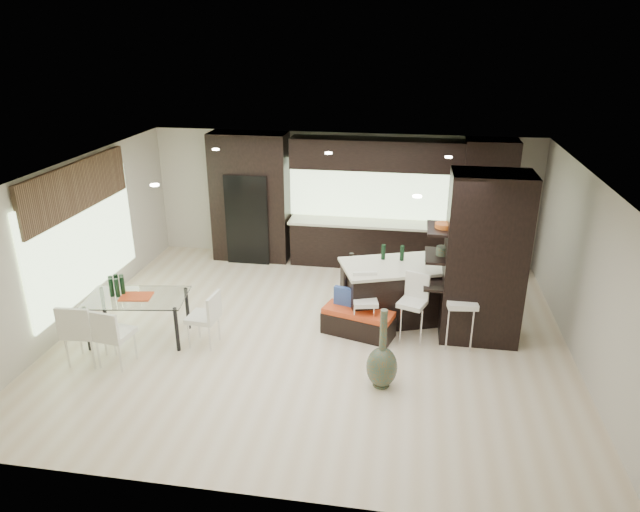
% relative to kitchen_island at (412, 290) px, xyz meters
% --- Properties ---
extents(ground, '(8.00, 8.00, 0.00)m').
position_rel_kitchen_island_xyz_m(ground, '(-1.55, -0.91, -0.50)').
color(ground, beige).
rests_on(ground, ground).
extents(back_wall, '(8.00, 0.02, 2.70)m').
position_rel_kitchen_island_xyz_m(back_wall, '(-1.55, 2.59, 0.85)').
color(back_wall, beige).
rests_on(back_wall, ground).
extents(left_wall, '(0.02, 7.00, 2.70)m').
position_rel_kitchen_island_xyz_m(left_wall, '(-5.55, -0.91, 0.85)').
color(left_wall, beige).
rests_on(left_wall, ground).
extents(right_wall, '(0.02, 7.00, 2.70)m').
position_rel_kitchen_island_xyz_m(right_wall, '(2.45, -0.91, 0.85)').
color(right_wall, beige).
rests_on(right_wall, ground).
extents(ceiling, '(8.00, 7.00, 0.02)m').
position_rel_kitchen_island_xyz_m(ceiling, '(-1.55, -0.91, 2.20)').
color(ceiling, white).
rests_on(ceiling, ground).
extents(window_left, '(0.04, 3.20, 1.90)m').
position_rel_kitchen_island_xyz_m(window_left, '(-5.51, -0.71, 0.85)').
color(window_left, '#B2D199').
rests_on(window_left, left_wall).
extents(window_back, '(3.40, 0.04, 1.20)m').
position_rel_kitchen_island_xyz_m(window_back, '(-0.95, 2.55, 1.05)').
color(window_back, '#B2D199').
rests_on(window_back, back_wall).
extents(stone_accent, '(0.08, 3.00, 0.80)m').
position_rel_kitchen_island_xyz_m(stone_accent, '(-5.48, -0.71, 1.75)').
color(stone_accent, brown).
rests_on(stone_accent, left_wall).
extents(ceiling_spots, '(4.00, 3.00, 0.02)m').
position_rel_kitchen_island_xyz_m(ceiling_spots, '(-1.55, -0.66, 2.18)').
color(ceiling_spots, white).
rests_on(ceiling_spots, ceiling).
extents(back_cabinetry, '(6.80, 0.68, 2.70)m').
position_rel_kitchen_island_xyz_m(back_cabinetry, '(-1.05, 2.26, 0.85)').
color(back_cabinetry, black).
rests_on(back_cabinetry, ground).
extents(refrigerator, '(0.90, 0.68, 1.90)m').
position_rel_kitchen_island_xyz_m(refrigerator, '(-3.45, 2.21, 0.45)').
color(refrigerator, black).
rests_on(refrigerator, ground).
extents(partition_column, '(1.20, 0.80, 2.70)m').
position_rel_kitchen_island_xyz_m(partition_column, '(1.05, -0.51, 0.85)').
color(partition_column, black).
rests_on(partition_column, ground).
extents(kitchen_island, '(2.61, 1.79, 1.00)m').
position_rel_kitchen_island_xyz_m(kitchen_island, '(0.00, 0.00, 0.00)').
color(kitchen_island, black).
rests_on(kitchen_island, ground).
extents(stool_left, '(0.45, 0.45, 0.85)m').
position_rel_kitchen_island_xyz_m(stool_left, '(-0.74, -0.80, -0.07)').
color(stool_left, white).
rests_on(stool_left, ground).
extents(stool_mid, '(0.51, 0.51, 0.89)m').
position_rel_kitchen_island_xyz_m(stool_mid, '(0.00, -0.81, -0.05)').
color(stool_mid, white).
rests_on(stool_mid, ground).
extents(stool_right, '(0.50, 0.50, 1.02)m').
position_rel_kitchen_island_xyz_m(stool_right, '(0.74, -0.84, 0.01)').
color(stool_right, white).
rests_on(stool_right, ground).
extents(bench, '(1.23, 0.75, 0.44)m').
position_rel_kitchen_island_xyz_m(bench, '(-0.84, -0.78, -0.28)').
color(bench, black).
rests_on(bench, ground).
extents(floor_vase, '(0.47, 0.47, 1.18)m').
position_rel_kitchen_island_xyz_m(floor_vase, '(-0.38, -2.15, 0.09)').
color(floor_vase, '#414C37').
rests_on(floor_vase, ground).
extents(dining_table, '(1.65, 1.08, 0.74)m').
position_rel_kitchen_island_xyz_m(dining_table, '(-4.27, -1.47, -0.13)').
color(dining_table, white).
rests_on(dining_table, ground).
extents(chair_near, '(0.54, 0.54, 0.87)m').
position_rel_kitchen_island_xyz_m(chair_near, '(-4.27, -2.22, -0.06)').
color(chair_near, white).
rests_on(chair_near, ground).
extents(chair_far, '(0.53, 0.53, 0.92)m').
position_rel_kitchen_island_xyz_m(chair_far, '(-4.75, -2.23, -0.04)').
color(chair_far, white).
rests_on(chair_far, ground).
extents(chair_end, '(0.48, 0.48, 0.82)m').
position_rel_kitchen_island_xyz_m(chair_end, '(-3.20, -1.47, -0.09)').
color(chair_end, white).
rests_on(chair_end, ground).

